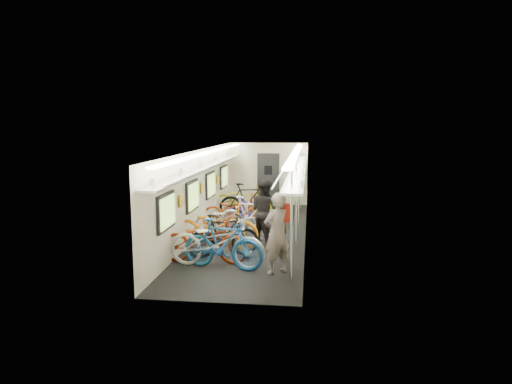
% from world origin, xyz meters
% --- Properties ---
extents(train_car_shell, '(10.00, 10.00, 10.00)m').
position_xyz_m(train_car_shell, '(-0.36, 0.71, 1.66)').
color(train_car_shell, black).
rests_on(train_car_shell, ground).
extents(bicycle_0, '(2.25, 1.02, 1.14)m').
position_xyz_m(bicycle_0, '(-0.39, -3.03, 0.57)').
color(bicycle_0, silver).
rests_on(bicycle_0, ground).
extents(bicycle_1, '(1.91, 0.91, 1.11)m').
position_xyz_m(bicycle_1, '(-0.25, -3.12, 0.55)').
color(bicycle_1, '#1A589F').
rests_on(bicycle_1, ground).
extents(bicycle_2, '(2.01, 0.75, 1.05)m').
position_xyz_m(bicycle_2, '(-0.73, -2.76, 0.52)').
color(bicycle_2, maroon).
rests_on(bicycle_2, ground).
extents(bicycle_3, '(1.79, 1.13, 1.04)m').
position_xyz_m(bicycle_3, '(-0.40, -2.25, 0.52)').
color(bicycle_3, black).
rests_on(bicycle_3, ground).
extents(bicycle_4, '(2.21, 0.82, 1.15)m').
position_xyz_m(bicycle_4, '(-0.74, -1.56, 0.57)').
color(bicycle_4, orange).
rests_on(bicycle_4, ground).
extents(bicycle_5, '(1.91, 0.98, 1.11)m').
position_xyz_m(bicycle_5, '(-0.08, -0.06, 0.55)').
color(bicycle_5, silver).
rests_on(bicycle_5, ground).
extents(bicycle_6, '(1.93, 0.72, 1.01)m').
position_xyz_m(bicycle_6, '(-0.59, -0.57, 0.50)').
color(bicycle_6, '#BDBCC1').
rests_on(bicycle_6, ground).
extents(bicycle_7, '(1.60, 0.78, 0.93)m').
position_xyz_m(bicycle_7, '(-0.22, 1.07, 0.46)').
color(bicycle_7, '#271CAD').
rests_on(bicycle_7, ground).
extents(bicycle_8, '(2.02, 0.87, 1.03)m').
position_xyz_m(bicycle_8, '(-0.65, 0.86, 0.52)').
color(bicycle_8, '#973910').
rests_on(bicycle_8, ground).
extents(bicycle_9, '(2.03, 1.08, 1.17)m').
position_xyz_m(bicycle_9, '(-0.42, 2.34, 0.59)').
color(bicycle_9, black).
rests_on(bicycle_9, ground).
extents(bicycle_10, '(2.20, 1.14, 1.10)m').
position_xyz_m(bicycle_10, '(-0.65, 2.70, 0.55)').
color(bicycle_10, gold).
rests_on(bicycle_10, ground).
extents(passenger_near, '(0.74, 0.72, 1.72)m').
position_xyz_m(passenger_near, '(0.93, -3.27, 0.86)').
color(passenger_near, gray).
rests_on(passenger_near, ground).
extents(passenger_mid, '(1.05, 1.03, 1.70)m').
position_xyz_m(passenger_mid, '(0.43, -0.87, 0.85)').
color(passenger_mid, black).
rests_on(passenger_mid, ground).
extents(backpack, '(0.28, 0.18, 0.38)m').
position_xyz_m(backpack, '(1.07, -3.19, 1.28)').
color(backpack, red).
rests_on(backpack, passenger_near).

